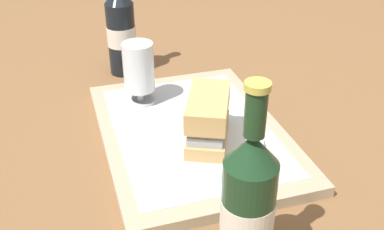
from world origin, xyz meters
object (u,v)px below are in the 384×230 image
Objects in this scene: second_bottle at (248,205)px; sandwich at (208,117)px; plate at (208,143)px; beer_bottle at (121,30)px; beer_glass at (139,70)px.

sandwich is at bearing -8.03° from second_bottle.
plate is at bearing -7.81° from second_bottle.
plate is at bearing -168.39° from beer_bottle.
sandwich is 0.54× the size of beer_bottle.
second_bottle is (-0.43, -0.04, 0.01)m from beer_glass.
plate is 0.71× the size of second_bottle.
second_bottle reaches higher than sandwich.
plate is 1.52× the size of beer_glass.
sandwich is (0.00, -0.00, 0.05)m from plate.
beer_bottle is (0.38, 0.08, 0.03)m from sandwich.
second_bottle is at bearing -174.06° from beer_glass.
second_bottle is (-0.62, -0.05, 0.00)m from beer_bottle.
beer_bottle is at bearing 0.23° from beer_glass.
beer_bottle is at bearing 11.61° from plate.
sandwich reaches higher than plate.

